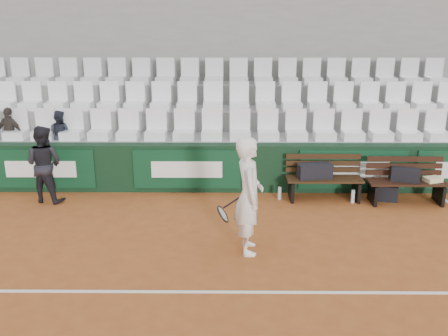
% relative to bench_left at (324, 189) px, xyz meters
% --- Properties ---
extents(ground, '(80.00, 80.00, 0.00)m').
position_rel_bench_left_xyz_m(ground, '(-2.56, -3.48, -0.23)').
color(ground, '#A55425').
rests_on(ground, ground).
extents(court_baseline, '(18.00, 0.06, 0.01)m').
position_rel_bench_left_xyz_m(court_baseline, '(-2.56, -3.48, -0.22)').
color(court_baseline, white).
rests_on(court_baseline, ground).
extents(back_barrier, '(18.00, 0.34, 1.00)m').
position_rel_bench_left_xyz_m(back_barrier, '(-2.49, 0.51, 0.28)').
color(back_barrier, black).
rests_on(back_barrier, ground).
extents(grandstand_tier_front, '(18.00, 0.95, 1.00)m').
position_rel_bench_left_xyz_m(grandstand_tier_front, '(-2.56, 1.14, 0.28)').
color(grandstand_tier_front, gray).
rests_on(grandstand_tier_front, ground).
extents(grandstand_tier_mid, '(18.00, 0.95, 1.45)m').
position_rel_bench_left_xyz_m(grandstand_tier_mid, '(-2.56, 2.09, 0.50)').
color(grandstand_tier_mid, gray).
rests_on(grandstand_tier_mid, ground).
extents(grandstand_tier_back, '(18.00, 0.95, 1.90)m').
position_rel_bench_left_xyz_m(grandstand_tier_back, '(-2.56, 3.04, 0.72)').
color(grandstand_tier_back, gray).
rests_on(grandstand_tier_back, ground).
extents(grandstand_rear_wall, '(18.00, 0.30, 4.40)m').
position_rel_bench_left_xyz_m(grandstand_rear_wall, '(-2.56, 3.67, 1.98)').
color(grandstand_rear_wall, gray).
rests_on(grandstand_rear_wall, ground).
extents(seat_row_front, '(11.90, 0.44, 0.63)m').
position_rel_bench_left_xyz_m(seat_row_front, '(-2.56, 0.97, 1.09)').
color(seat_row_front, white).
rests_on(seat_row_front, grandstand_tier_front).
extents(seat_row_mid, '(11.90, 0.44, 0.63)m').
position_rel_bench_left_xyz_m(seat_row_mid, '(-2.56, 1.92, 1.54)').
color(seat_row_mid, white).
rests_on(seat_row_mid, grandstand_tier_mid).
extents(seat_row_back, '(11.90, 0.44, 0.63)m').
position_rel_bench_left_xyz_m(seat_row_back, '(-2.56, 2.87, 1.99)').
color(seat_row_back, silver).
rests_on(seat_row_back, grandstand_tier_back).
extents(bench_left, '(1.50, 0.56, 0.45)m').
position_rel_bench_left_xyz_m(bench_left, '(0.00, 0.00, 0.00)').
color(bench_left, '#351F10').
rests_on(bench_left, ground).
extents(bench_right, '(1.50, 0.56, 0.45)m').
position_rel_bench_left_xyz_m(bench_right, '(1.58, -0.17, 0.00)').
color(bench_right, black).
rests_on(bench_right, ground).
extents(sports_bag_left, '(0.70, 0.39, 0.28)m').
position_rel_bench_left_xyz_m(sports_bag_left, '(-0.20, 0.03, 0.37)').
color(sports_bag_left, black).
rests_on(sports_bag_left, bench_left).
extents(sports_bag_right, '(0.59, 0.40, 0.25)m').
position_rel_bench_left_xyz_m(sports_bag_right, '(1.54, -0.14, 0.35)').
color(sports_bag_right, black).
rests_on(sports_bag_right, bench_right).
extents(towel, '(0.38, 0.32, 0.09)m').
position_rel_bench_left_xyz_m(towel, '(2.06, -0.19, 0.27)').
color(towel, beige).
rests_on(towel, bench_right).
extents(sports_bag_ground, '(0.57, 0.41, 0.31)m').
position_rel_bench_left_xyz_m(sports_bag_ground, '(1.21, 0.01, -0.07)').
color(sports_bag_ground, black).
rests_on(sports_bag_ground, ground).
extents(water_bottle_near, '(0.07, 0.07, 0.26)m').
position_rel_bench_left_xyz_m(water_bottle_near, '(-0.88, -0.00, -0.10)').
color(water_bottle_near, '#B0C0C7').
rests_on(water_bottle_near, ground).
extents(water_bottle_far, '(0.08, 0.08, 0.27)m').
position_rel_bench_left_xyz_m(water_bottle_far, '(0.54, -0.18, -0.09)').
color(water_bottle_far, silver).
rests_on(water_bottle_far, ground).
extents(tennis_player, '(0.74, 0.70, 1.85)m').
position_rel_bench_left_xyz_m(tennis_player, '(-1.60, -2.24, 0.70)').
color(tennis_player, white).
rests_on(tennis_player, ground).
extents(ball_kid, '(0.86, 0.74, 1.53)m').
position_rel_bench_left_xyz_m(ball_kid, '(-5.52, -0.11, 0.54)').
color(ball_kid, black).
rests_on(ball_kid, ground).
extents(spectator_b, '(0.71, 0.48, 1.12)m').
position_rel_bench_left_xyz_m(spectator_b, '(-6.60, 1.02, 1.33)').
color(spectator_b, '#352F2A').
rests_on(spectator_b, grandstand_tier_front).
extents(spectator_c, '(0.57, 0.48, 1.05)m').
position_rel_bench_left_xyz_m(spectator_c, '(-5.54, 1.02, 1.30)').
color(spectator_c, '#1F232F').
rests_on(spectator_c, grandstand_tier_front).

